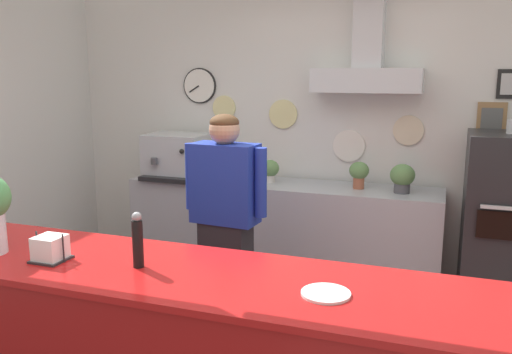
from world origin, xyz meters
TOP-DOWN VIEW (x-y plane):
  - back_wall_assembly at (0.02, 2.14)m, footprint 4.90×2.63m
  - back_prep_counter at (-0.21, 1.91)m, footprint 2.73×0.57m
  - pizza_oven at (1.61, 1.78)m, footprint 0.64×0.67m
  - shop_worker at (-0.25, 0.74)m, footprint 0.60×0.25m
  - espresso_machine at (-1.20, 1.88)m, footprint 0.55×0.52m
  - potted_basil at (0.47, 1.93)m, footprint 0.16×0.16m
  - potted_thyme at (-0.81, 1.90)m, footprint 0.20×0.20m
  - potted_sage at (0.82, 1.88)m, footprint 0.20×0.20m
  - potted_oregano at (-0.31, 1.91)m, footprint 0.16×0.16m
  - pepper_grinder at (-0.16, -0.49)m, footprint 0.05×0.05m
  - napkin_holder at (-0.59, -0.55)m, footprint 0.16×0.15m
  - condiment_plate at (0.72, -0.51)m, footprint 0.20×0.20m

SIDE VIEW (x-z plane):
  - back_prep_counter at x=-0.21m, z-range -0.01..0.92m
  - pizza_oven at x=1.61m, z-range -0.05..1.50m
  - shop_worker at x=-0.25m, z-range 0.06..1.68m
  - condiment_plate at x=0.72m, z-range 1.01..1.03m
  - potted_oregano at x=-0.31m, z-range 0.94..1.15m
  - potted_sage at x=0.82m, z-range 0.94..1.18m
  - potted_basil at x=0.47m, z-range 0.95..1.18m
  - napkin_holder at x=-0.59m, z-range 1.00..1.14m
  - potted_thyme at x=-0.81m, z-range 0.95..1.20m
  - espresso_machine at x=-1.20m, z-range 0.92..1.32m
  - pepper_grinder at x=-0.16m, z-range 1.01..1.27m
  - back_wall_assembly at x=0.02m, z-range 0.10..3.05m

